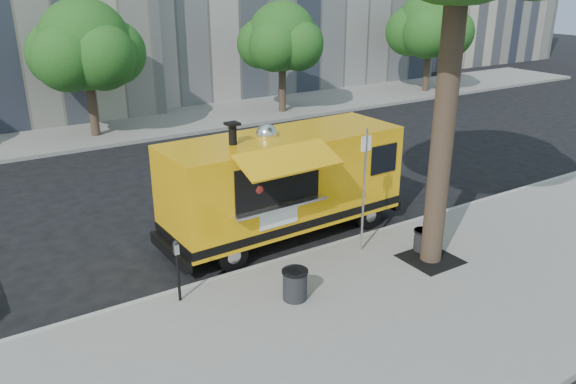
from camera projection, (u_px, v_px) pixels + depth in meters
name	position (u px, v px, depth m)	size (l,w,h in m)	color
ground	(273.00, 246.00, 14.01)	(120.00, 120.00, 0.00)	black
sidewalk	(379.00, 321.00, 10.82)	(60.00, 6.00, 0.15)	gray
curb	(293.00, 258.00, 13.24)	(60.00, 0.14, 0.16)	#999993
far_sidewalk	(115.00, 130.00, 24.63)	(60.00, 5.00, 0.15)	gray
tree_well	(430.00, 259.00, 13.04)	(1.20, 1.20, 0.02)	black
far_tree_b	(85.00, 45.00, 22.17)	(3.60, 3.60, 5.50)	#33261C
far_tree_c	(282.00, 37.00, 26.48)	(3.24, 3.24, 5.21)	#33261C
far_tree_d	(431.00, 24.00, 31.60)	(3.78, 3.78, 5.64)	#33261C
sign_post	(364.00, 183.00, 12.90)	(0.28, 0.06, 3.00)	silver
parking_meter	(177.00, 264.00, 11.09)	(0.11, 0.11, 1.33)	black
food_truck	(283.00, 182.00, 14.06)	(6.51, 3.12, 3.17)	#FFB30D
trash_bin_left	(295.00, 284.00, 11.32)	(0.54, 0.54, 0.65)	black
trash_bin_right	(423.00, 239.00, 13.38)	(0.44, 0.44, 0.53)	black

